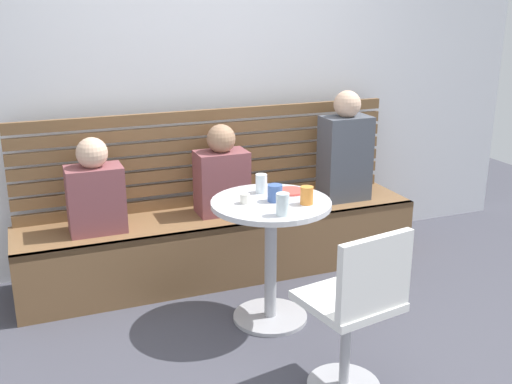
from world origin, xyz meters
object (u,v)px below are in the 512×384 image
Objects in this scene: cup_water_clear at (261,183)px; cup_espresso_small at (245,199)px; booth_bench at (223,244)px; plate_small at (291,191)px; cafe_table at (271,238)px; person_adult at (345,151)px; cup_glass_tall at (283,204)px; white_chair at (357,307)px; person_child_left at (222,175)px; cup_mug_blue at (275,193)px; person_child_middle at (95,191)px; cup_tumbler_orange at (307,195)px.

cup_espresso_small is at bearing -136.78° from cup_water_clear.
plate_small reaches higher than booth_bench.
cafe_table is at bearing -6.68° from cup_espresso_small.
person_adult is (0.86, 0.69, 0.27)m from cafe_table.
cup_glass_tall reaches higher than plate_small.
person_child_left is (-0.14, 1.54, 0.24)m from white_chair.
white_chair is 0.92m from cup_espresso_small.
cup_espresso_small is (-0.15, 0.02, 0.25)m from cafe_table.
cup_mug_blue reaches higher than cup_espresso_small.
white_chair is 7.73× the size of cup_water_clear.
white_chair reaches higher than cafe_table.
cafe_table is at bearing -148.03° from plate_small.
cup_espresso_small is 0.33× the size of plate_small.
cup_espresso_small reaches higher than plate_small.
person_child_middle is (-0.82, -0.02, 0.48)m from booth_bench.
cup_tumbler_orange reaches higher than cafe_table.
cup_water_clear is (0.89, -0.51, 0.09)m from person_child_middle.
white_chair and cup_water_clear have the same top height.
cup_water_clear is 0.92× the size of cup_glass_tall.
cup_espresso_small reaches higher than booth_bench.
person_child_middle is at bearing -178.82° from booth_bench.
person_adult is at bearing 31.58° from cup_water_clear.
cup_mug_blue reaches higher than cafe_table.
plate_small is at bearing -70.09° from person_child_left.
person_child_left is at bearing 95.40° from cup_mug_blue.
white_chair is (0.15, -1.51, 0.24)m from booth_bench.
white_chair is at bearing -117.19° from person_adult.
booth_bench is at bearing 1.18° from person_child_middle.
cafe_table is at bearing -141.23° from person_adult.
plate_small is at bearing -28.37° from person_child_middle.
person_adult is at bearing 39.77° from cup_mug_blue.
person_child_left is 6.36× the size of cup_mug_blue.
cup_water_clear is at bearing -84.08° from person_child_left.
cup_mug_blue is at bearing -86.28° from cup_water_clear.
cup_espresso_small is at bearing 171.19° from cup_mug_blue.
cafe_table is (0.06, -0.70, 0.30)m from booth_bench.
cafe_table is at bearing -86.08° from person_child_left.
white_chair reaches higher than cup_mug_blue.
cup_espresso_small is at bearing -146.34° from person_adult.
person_adult reaches higher than white_chair.
cup_mug_blue is (0.07, -0.74, 0.08)m from person_child_left.
person_adult is at bearing 62.81° from white_chair.
cup_mug_blue is 0.18m from cup_water_clear.
person_child_left is 0.74m from cup_mug_blue.
person_child_left is at bearing 104.09° from cup_tumbler_orange.
cup_espresso_small is (-0.17, 0.03, -0.02)m from cup_mug_blue.
cafe_table is 0.75m from person_child_left.
person_child_middle is 3.50× the size of plate_small.
cup_mug_blue is 0.18m from cup_tumbler_orange.
person_child_middle is at bearing -176.66° from person_child_left.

